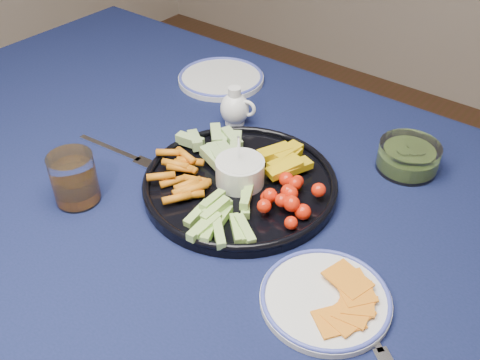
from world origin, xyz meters
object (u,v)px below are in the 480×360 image
Objects in this scene: pickle_bowl at (408,158)px; cheese_plate at (326,297)px; creamer_pitcher at (235,108)px; dining_table at (196,222)px; juice_tumbler at (75,181)px; crudite_platter at (239,179)px; side_plate_extra at (221,78)px.

cheese_plate is (0.05, -0.38, -0.01)m from pickle_bowl.
dining_table is at bearing -70.45° from creamer_pitcher.
pickle_bowl is at bearing 46.80° from juice_tumbler.
juice_tumbler reaches higher than pickle_bowl.
crudite_platter is at bearing -49.47° from creamer_pitcher.
pickle_bowl is 0.52m from side_plate_extra.
crudite_platter is at bearing -131.09° from pickle_bowl.
cheese_plate is at bearing -13.62° from dining_table.
pickle_bowl is at bearing 12.01° from creamer_pitcher.
creamer_pitcher reaches higher than cheese_plate.
crudite_platter is 0.29m from juice_tumbler.
creamer_pitcher is 0.38m from juice_tumbler.
juice_tumbler reaches higher than side_plate_extra.
cheese_plate is (0.26, -0.13, -0.01)m from crudite_platter.
creamer_pitcher reaches higher than dining_table.
creamer_pitcher is 0.45× the size of cheese_plate.
side_plate_extra is at bearing 174.08° from pickle_bowl.
pickle_bowl is 0.62m from juice_tumbler.
dining_table is at bearing -133.67° from pickle_bowl.
crudite_platter reaches higher than side_plate_extra.
dining_table is 14.17× the size of pickle_bowl.
cheese_plate is (0.41, -0.30, -0.03)m from creamer_pitcher.
cheese_plate is at bearing -36.36° from creamer_pitcher.
crudite_platter is 1.86× the size of cheese_plate.
side_plate_extra is (-0.09, 0.51, -0.03)m from juice_tumbler.
cheese_plate is (0.33, -0.08, 0.10)m from dining_table.
crudite_platter is (0.07, 0.05, 0.11)m from dining_table.
juice_tumbler is (-0.06, -0.38, 0.00)m from creamer_pitcher.
cheese_plate is 0.91× the size of side_plate_extra.
side_plate_extra is at bearing 142.28° from cheese_plate.
juice_tumbler reaches higher than cheese_plate.
dining_table is at bearing -57.12° from side_plate_extra.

